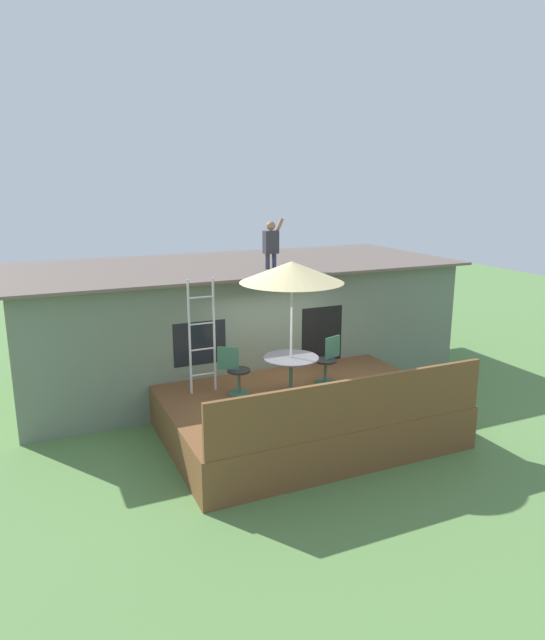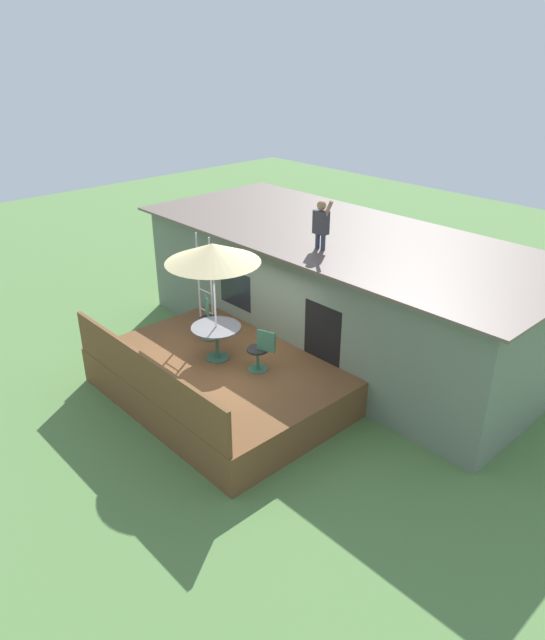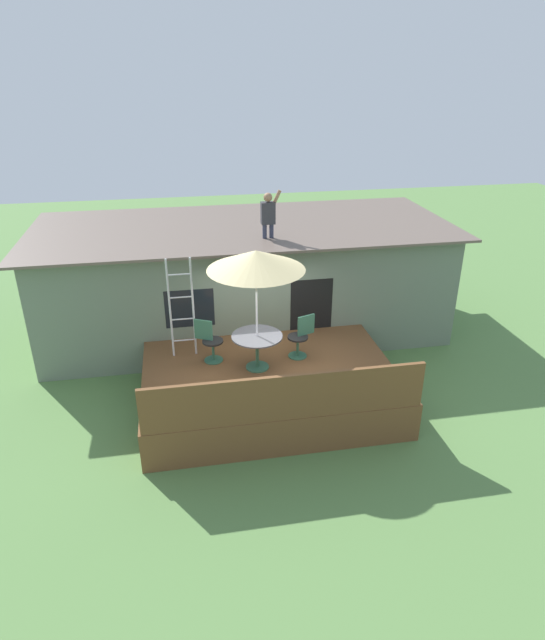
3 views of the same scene
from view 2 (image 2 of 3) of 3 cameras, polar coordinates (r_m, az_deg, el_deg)
ground_plane at (r=12.68m, az=-4.71°, el=-7.28°), size 40.00×40.00×0.00m
house at (r=14.24m, az=6.48°, el=2.98°), size 10.50×4.50×2.84m
deck at (r=12.47m, az=-4.77°, el=-5.74°), size 5.15×3.81×0.80m
deck_railing at (r=11.17m, az=-12.43°, el=-5.29°), size 5.05×0.08×0.90m
patio_table at (r=12.15m, az=-5.51°, el=-1.33°), size 1.04×1.04×0.74m
patio_umbrella at (r=11.47m, az=-5.88°, el=6.53°), size 1.90×1.90×2.54m
step_ladder at (r=13.46m, az=-6.64°, el=3.79°), size 0.52×0.04×2.20m
person_figure at (r=12.44m, az=4.81°, el=9.58°), size 0.47×0.20×1.11m
patio_chair_left at (r=13.15m, az=-6.30°, el=0.19°), size 0.58×0.44×0.92m
patio_chair_right at (r=11.72m, az=-1.17°, el=-3.00°), size 0.60×0.44×0.92m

